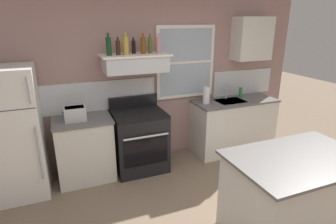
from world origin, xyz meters
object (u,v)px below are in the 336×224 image
(bottle_olive_oil_square, at_px, (150,45))
(bottle_dark_green_wine, at_px, (109,46))
(toaster, at_px, (75,114))
(bottle_brown_stout, at_px, (118,47))
(stove_range, at_px, (140,140))
(dish_soap_bottle, at_px, (240,92))
(bottle_amber_wine, at_px, (143,45))
(bottle_champagne_gold_foil, at_px, (126,45))
(bottle_rose_pink, at_px, (159,45))
(refrigerator, at_px, (12,134))
(bottle_balsamic_dark, at_px, (134,47))
(kitchen_island, at_px, (294,196))
(paper_towel_roll, at_px, (206,95))

(bottle_olive_oil_square, bearing_deg, bottle_dark_green_wine, -173.75)
(toaster, bearing_deg, bottle_brown_stout, 7.26)
(stove_range, relative_size, dish_soap_bottle, 6.06)
(toaster, bearing_deg, bottle_amber_wine, 5.27)
(bottle_dark_green_wine, xyz_separation_m, bottle_champagne_gold_foil, (0.23, 0.01, -0.00))
(bottle_rose_pink, bearing_deg, refrigerator, -177.59)
(toaster, bearing_deg, bottle_balsamic_dark, 10.31)
(stove_range, height_order, kitchen_island, stove_range)
(bottle_brown_stout, distance_m, bottle_olive_oil_square, 0.48)
(paper_towel_roll, bearing_deg, bottle_amber_wine, 177.43)
(toaster, xyz_separation_m, kitchen_island, (1.99, -1.92, -0.55))
(stove_range, height_order, paper_towel_roll, paper_towel_roll)
(bottle_balsamic_dark, bearing_deg, paper_towel_roll, -5.69)
(toaster, relative_size, bottle_rose_pink, 1.08)
(stove_range, height_order, bottle_balsamic_dark, bottle_balsamic_dark)
(bottle_brown_stout, distance_m, bottle_amber_wine, 0.36)
(bottle_balsamic_dark, distance_m, bottle_amber_wine, 0.14)
(bottle_rose_pink, bearing_deg, bottle_champagne_gold_foil, 179.43)
(stove_range, relative_size, bottle_dark_green_wine, 3.68)
(dish_soap_bottle, bearing_deg, bottle_olive_oil_square, -179.57)
(bottle_dark_green_wine, bearing_deg, bottle_brown_stout, 6.25)
(bottle_brown_stout, bearing_deg, kitchen_island, -56.16)
(bottle_champagne_gold_foil, distance_m, bottle_amber_wine, 0.25)
(stove_range, distance_m, bottle_amber_wine, 1.41)
(stove_range, relative_size, bottle_rose_pink, 3.96)
(bottle_amber_wine, xyz_separation_m, dish_soap_bottle, (1.76, 0.05, -0.86))
(bottle_amber_wine, distance_m, bottle_rose_pink, 0.22)
(paper_towel_roll, bearing_deg, bottle_balsamic_dark, 174.31)
(bottle_balsamic_dark, bearing_deg, bottle_amber_wine, -29.54)
(bottle_olive_oil_square, bearing_deg, bottle_balsamic_dark, 173.66)
(bottle_champagne_gold_foil, height_order, kitchen_island, bottle_champagne_gold_foil)
(bottle_dark_green_wine, distance_m, paper_towel_roll, 1.72)
(bottle_brown_stout, bearing_deg, bottle_rose_pink, -1.16)
(toaster, bearing_deg, bottle_champagne_gold_foil, 5.71)
(refrigerator, bearing_deg, toaster, 1.00)
(kitchen_island, bearing_deg, bottle_dark_green_wine, 126.47)
(bottle_champagne_gold_foil, distance_m, bottle_balsamic_dark, 0.16)
(stove_range, distance_m, bottle_brown_stout, 1.40)
(bottle_rose_pink, bearing_deg, dish_soap_bottle, 2.84)
(stove_range, bearing_deg, bottle_rose_pink, 10.01)
(toaster, xyz_separation_m, bottle_dark_green_wine, (0.52, 0.07, 0.86))
(refrigerator, xyz_separation_m, bottle_rose_pink, (2.00, 0.08, 1.02))
(bottle_rose_pink, bearing_deg, bottle_brown_stout, 178.84)
(bottle_olive_oil_square, bearing_deg, bottle_champagne_gold_foil, -170.89)
(paper_towel_roll, bearing_deg, bottle_champagne_gold_foil, 178.71)
(bottle_brown_stout, height_order, kitchen_island, bottle_brown_stout)
(bottle_balsamic_dark, xyz_separation_m, kitchen_island, (1.10, -2.08, -1.38))
(toaster, height_order, bottle_amber_wine, bottle_amber_wine)
(bottle_dark_green_wine, height_order, bottle_olive_oil_square, bottle_dark_green_wine)
(bottle_brown_stout, distance_m, paper_towel_roll, 1.60)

